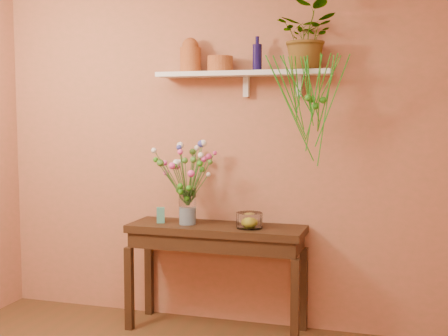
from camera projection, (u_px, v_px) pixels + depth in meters
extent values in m
cube|color=#C27054|center=(241.00, 150.00, 4.57)|extent=(4.00, 0.04, 2.70)
cube|color=#382111|center=(216.00, 229.00, 4.44)|extent=(1.32, 0.42, 0.06)
cube|color=#382111|center=(216.00, 240.00, 4.45)|extent=(1.26, 0.39, 0.11)
cube|color=#382111|center=(129.00, 288.00, 4.49)|extent=(0.06, 0.06, 0.63)
cube|color=#382111|center=(295.00, 304.00, 4.13)|extent=(0.06, 0.06, 0.63)
cube|color=#382111|center=(149.00, 276.00, 4.84)|extent=(0.06, 0.06, 0.63)
cube|color=#382111|center=(304.00, 289.00, 4.48)|extent=(0.06, 0.06, 0.63)
cube|color=white|center=(243.00, 74.00, 4.38)|extent=(1.30, 0.24, 0.04)
cube|color=white|center=(246.00, 87.00, 4.48)|extent=(0.04, 0.05, 0.15)
cube|color=white|center=(299.00, 86.00, 4.37)|extent=(0.04, 0.05, 0.15)
cylinder|color=#A95934|center=(190.00, 60.00, 4.51)|extent=(0.19, 0.19, 0.19)
sphere|color=#A95934|center=(190.00, 46.00, 4.50)|extent=(0.12, 0.12, 0.12)
cylinder|color=#A95934|center=(220.00, 64.00, 4.44)|extent=(0.20, 0.20, 0.12)
cylinder|color=#130D44|center=(257.00, 58.00, 4.36)|extent=(0.07, 0.07, 0.19)
cylinder|color=#130D44|center=(257.00, 40.00, 4.35)|extent=(0.03, 0.03, 0.06)
imported|color=#2A7E16|center=(308.00, 36.00, 4.20)|extent=(0.47, 0.42, 0.46)
cylinder|color=#2A7E16|center=(318.00, 99.00, 4.05)|extent=(0.21, 0.26, 0.59)
cylinder|color=#21941D|center=(332.00, 102.00, 4.03)|extent=(0.24, 0.12, 0.62)
cylinder|color=#21941D|center=(312.00, 89.00, 4.10)|extent=(0.11, 0.04, 0.45)
cylinder|color=#2A7E16|center=(307.00, 91.00, 4.10)|extent=(0.10, 0.03, 0.48)
cylinder|color=#21941D|center=(302.00, 84.00, 4.09)|extent=(0.09, 0.05, 0.38)
cylinder|color=#21941D|center=(290.00, 97.00, 4.12)|extent=(0.20, 0.21, 0.55)
cylinder|color=#2A7E16|center=(329.00, 80.00, 4.07)|extent=(0.17, 0.06, 0.33)
cylinder|color=#21941D|center=(326.00, 112.00, 4.07)|extent=(0.12, 0.08, 0.76)
cylinder|color=#21941D|center=(290.00, 109.00, 4.08)|extent=(0.31, 0.22, 0.73)
cylinder|color=#2A7E16|center=(296.00, 93.00, 4.11)|extent=(0.12, 0.03, 0.50)
cylinder|color=#21941D|center=(327.00, 94.00, 4.02)|extent=(0.17, 0.24, 0.52)
cylinder|color=#21941D|center=(310.00, 89.00, 4.07)|extent=(0.03, 0.12, 0.44)
cylinder|color=#2A7E16|center=(294.00, 89.00, 4.11)|extent=(0.03, 0.13, 0.45)
cylinder|color=#21941D|center=(314.00, 104.00, 4.05)|extent=(0.13, 0.16, 0.65)
cylinder|color=#21941D|center=(308.00, 89.00, 4.14)|extent=(0.06, 0.05, 0.44)
cylinder|color=#2A7E16|center=(319.00, 94.00, 4.01)|extent=(0.06, 0.28, 0.52)
cylinder|color=#21941D|center=(297.00, 81.00, 4.11)|extent=(0.02, 0.12, 0.34)
cylinder|color=#21941D|center=(290.00, 85.00, 4.10)|extent=(0.07, 0.21, 0.39)
cylinder|color=#2A7E16|center=(286.00, 98.00, 4.10)|extent=(0.27, 0.12, 0.57)
cylinder|color=#21941D|center=(296.00, 85.00, 4.08)|extent=(0.21, 0.13, 0.39)
sphere|color=#2A7E16|center=(316.00, 106.00, 4.09)|extent=(0.05, 0.05, 0.05)
sphere|color=#2A7E16|center=(312.00, 99.00, 4.10)|extent=(0.05, 0.05, 0.05)
sphere|color=#2A7E16|center=(323.00, 100.00, 4.06)|extent=(0.05, 0.05, 0.05)
sphere|color=#2A7E16|center=(308.00, 98.00, 4.06)|extent=(0.05, 0.05, 0.05)
cylinder|color=white|center=(187.00, 206.00, 4.47)|extent=(0.13, 0.13, 0.27)
cylinder|color=silver|center=(188.00, 216.00, 4.48)|extent=(0.12, 0.12, 0.13)
cylinder|color=#386B28|center=(180.00, 186.00, 4.37)|extent=(0.05, 0.20, 0.31)
sphere|color=#EA419B|center=(172.00, 166.00, 4.26)|extent=(0.05, 0.05, 0.05)
cylinder|color=#386B28|center=(184.00, 179.00, 4.35)|extent=(0.03, 0.22, 0.41)
sphere|color=#EA419B|center=(180.00, 152.00, 4.22)|extent=(0.04, 0.04, 0.04)
cylinder|color=#386B28|center=(189.00, 190.00, 4.37)|extent=(0.08, 0.16, 0.26)
sphere|color=#EA419B|center=(191.00, 174.00, 4.28)|extent=(0.05, 0.05, 0.05)
cylinder|color=#386B28|center=(194.00, 185.00, 4.35)|extent=(0.16, 0.18, 0.34)
sphere|color=#2A7E16|center=(200.00, 164.00, 4.23)|extent=(0.04, 0.04, 0.04)
cylinder|color=#386B28|center=(190.00, 183.00, 4.41)|extent=(0.08, 0.08, 0.35)
sphere|color=#508A35|center=(193.00, 160.00, 4.35)|extent=(0.05, 0.05, 0.05)
cylinder|color=#386B28|center=(194.00, 180.00, 4.39)|extent=(0.14, 0.10, 0.38)
sphere|color=white|center=(201.00, 155.00, 4.31)|extent=(0.04, 0.04, 0.04)
cylinder|color=#386B28|center=(198.00, 190.00, 4.42)|extent=(0.18, 0.03, 0.24)
sphere|color=white|center=(208.00, 175.00, 4.38)|extent=(0.03, 0.03, 0.03)
cylinder|color=#386B28|center=(199.00, 184.00, 4.44)|extent=(0.18, 0.03, 0.33)
sphere|color=#508A35|center=(210.00, 162.00, 4.41)|extent=(0.04, 0.04, 0.04)
cylinder|color=#386B28|center=(195.00, 174.00, 4.44)|extent=(0.12, 0.03, 0.46)
sphere|color=white|center=(203.00, 143.00, 4.42)|extent=(0.05, 0.05, 0.05)
cylinder|color=#386B28|center=(194.00, 174.00, 4.45)|extent=(0.11, 0.03, 0.46)
sphere|color=#3F46B8|center=(201.00, 144.00, 4.42)|extent=(0.05, 0.05, 0.05)
cylinder|color=#386B28|center=(201.00, 179.00, 4.51)|extent=(0.16, 0.18, 0.39)
sphere|color=#EA419B|center=(215.00, 153.00, 4.55)|extent=(0.03, 0.03, 0.03)
cylinder|color=#386B28|center=(198.00, 181.00, 4.48)|extent=(0.14, 0.11, 0.36)
sphere|color=#EA419B|center=(209.00, 157.00, 4.50)|extent=(0.05, 0.05, 0.05)
cylinder|color=#386B28|center=(196.00, 182.00, 4.52)|extent=(0.08, 0.18, 0.34)
sphere|color=#EA419B|center=(204.00, 159.00, 4.58)|extent=(0.05, 0.05, 0.05)
cylinder|color=#386B28|center=(195.00, 187.00, 4.53)|extent=(0.06, 0.18, 0.26)
sphere|color=#2A7E16|center=(202.00, 169.00, 4.60)|extent=(0.05, 0.05, 0.05)
cylinder|color=#386B28|center=(190.00, 178.00, 4.54)|extent=(0.03, 0.18, 0.39)
sphere|color=#508A35|center=(193.00, 152.00, 4.61)|extent=(0.05, 0.05, 0.05)
cylinder|color=#386B28|center=(192.00, 176.00, 4.53)|extent=(0.03, 0.17, 0.42)
sphere|color=white|center=(197.00, 148.00, 4.58)|extent=(0.04, 0.04, 0.04)
cylinder|color=#386B28|center=(191.00, 180.00, 4.55)|extent=(0.03, 0.21, 0.35)
sphere|color=white|center=(194.00, 157.00, 4.64)|extent=(0.04, 0.04, 0.04)
cylinder|color=#386B28|center=(186.00, 183.00, 4.49)|extent=(0.04, 0.06, 0.33)
sphere|color=#508A35|center=(185.00, 160.00, 4.50)|extent=(0.05, 0.05, 0.05)
cylinder|color=#386B28|center=(184.00, 175.00, 4.49)|extent=(0.09, 0.07, 0.44)
sphere|color=white|center=(180.00, 145.00, 4.51)|extent=(0.05, 0.05, 0.05)
cylinder|color=#386B28|center=(183.00, 176.00, 4.48)|extent=(0.09, 0.05, 0.43)
sphere|color=#3F46B8|center=(179.00, 147.00, 4.49)|extent=(0.04, 0.04, 0.04)
cylinder|color=#386B28|center=(182.00, 185.00, 4.50)|extent=(0.11, 0.06, 0.29)
sphere|color=#EA419B|center=(177.00, 166.00, 4.52)|extent=(0.05, 0.05, 0.05)
cylinder|color=#386B28|center=(176.00, 184.00, 4.49)|extent=(0.19, 0.02, 0.31)
sphere|color=#EA419B|center=(165.00, 163.00, 4.51)|extent=(0.04, 0.04, 0.04)
cylinder|color=#386B28|center=(177.00, 189.00, 4.47)|extent=(0.16, 0.04, 0.25)
sphere|color=#EA419B|center=(166.00, 173.00, 4.46)|extent=(0.04, 0.04, 0.04)
cylinder|color=#386B28|center=(172.00, 182.00, 4.45)|extent=(0.22, 0.09, 0.34)
sphere|color=#2A7E16|center=(156.00, 160.00, 4.43)|extent=(0.04, 0.04, 0.04)
cylinder|color=#386B28|center=(174.00, 184.00, 4.42)|extent=(0.17, 0.13, 0.33)
sphere|color=#508A35|center=(160.00, 163.00, 4.38)|extent=(0.05, 0.05, 0.05)
cylinder|color=#386B28|center=(171.00, 178.00, 4.40)|extent=(0.20, 0.17, 0.42)
sphere|color=white|center=(154.00, 150.00, 4.34)|extent=(0.04, 0.04, 0.04)
cylinder|color=#386B28|center=(182.00, 184.00, 4.42)|extent=(0.06, 0.10, 0.32)
sphere|color=white|center=(176.00, 163.00, 4.37)|extent=(0.05, 0.05, 0.05)
cylinder|color=#386B28|center=(181.00, 186.00, 4.41)|extent=(0.06, 0.12, 0.30)
sphere|color=#508A35|center=(175.00, 166.00, 4.35)|extent=(0.04, 0.04, 0.04)
cylinder|color=#386B28|center=(183.00, 183.00, 4.42)|extent=(0.04, 0.09, 0.33)
sphere|color=white|center=(179.00, 162.00, 4.37)|extent=(0.03, 0.03, 0.03)
sphere|color=#2A7E16|center=(179.00, 190.00, 4.49)|extent=(0.04, 0.04, 0.04)
sphere|color=#2A7E16|center=(181.00, 192.00, 4.37)|extent=(0.04, 0.04, 0.04)
sphere|color=#2A7E16|center=(187.00, 198.00, 4.41)|extent=(0.04, 0.04, 0.04)
sphere|color=#2A7E16|center=(190.00, 193.00, 4.53)|extent=(0.04, 0.04, 0.04)
sphere|color=#2A7E16|center=(189.00, 188.00, 4.32)|extent=(0.04, 0.04, 0.04)
sphere|color=#2A7E16|center=(180.00, 186.00, 4.32)|extent=(0.04, 0.04, 0.04)
cylinder|color=white|center=(249.00, 220.00, 4.33)|extent=(0.19, 0.19, 0.11)
cylinder|color=white|center=(249.00, 227.00, 4.33)|extent=(0.19, 0.19, 0.01)
sphere|color=#FFEE37|center=(249.00, 222.00, 4.34)|extent=(0.08, 0.08, 0.08)
cube|color=teal|center=(161.00, 215.00, 4.53)|extent=(0.07, 0.06, 0.12)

